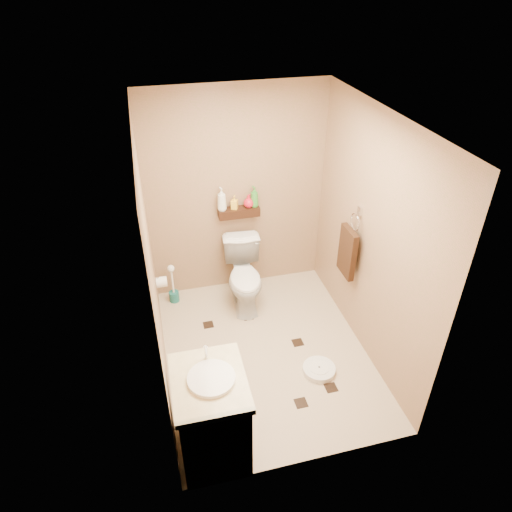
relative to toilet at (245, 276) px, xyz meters
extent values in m
plane|color=tan|center=(0.02, -0.83, -0.38)|extent=(2.50, 2.50, 0.00)
cube|color=#9D7259|center=(0.02, 0.42, 0.82)|extent=(2.00, 0.04, 2.40)
cube|color=#9D7259|center=(0.02, -2.08, 0.82)|extent=(2.00, 0.04, 2.40)
cube|color=#9D7259|center=(-0.98, -0.83, 0.82)|extent=(0.04, 2.50, 2.40)
cube|color=#9D7259|center=(1.02, -0.83, 0.82)|extent=(0.04, 2.50, 2.40)
cube|color=white|center=(0.02, -0.83, 2.02)|extent=(2.00, 2.50, 0.02)
cube|color=#32190D|center=(0.02, 0.34, 0.64)|extent=(0.46, 0.14, 0.10)
cube|color=black|center=(-0.36, -0.96, -0.37)|extent=(0.11, 0.11, 0.01)
cube|color=black|center=(0.38, -0.79, -0.37)|extent=(0.11, 0.11, 0.01)
cube|color=black|center=(0.16, -1.53, -0.37)|extent=(0.11, 0.11, 0.01)
cube|color=black|center=(-0.48, -0.28, -0.37)|extent=(0.11, 0.11, 0.01)
cube|color=black|center=(0.49, -1.44, -0.37)|extent=(0.11, 0.11, 0.01)
cube|color=black|center=(-0.03, -0.26, -0.37)|extent=(0.11, 0.11, 0.01)
imported|color=white|center=(0.00, 0.00, 0.00)|extent=(0.49, 0.78, 0.75)
cube|color=brown|center=(-0.68, -1.78, 0.01)|extent=(0.52, 0.64, 0.77)
cube|color=#F9E7B4|center=(-0.68, -1.78, 0.42)|extent=(0.56, 0.68, 0.05)
cylinder|color=white|center=(-0.66, -1.78, 0.44)|extent=(0.35, 0.35, 0.05)
cylinder|color=silver|center=(-0.66, -1.57, 0.51)|extent=(0.03, 0.03, 0.12)
cylinder|color=white|center=(0.45, -1.22, -0.35)|extent=(0.37, 0.37, 0.06)
cylinder|color=white|center=(0.45, -1.22, -0.32)|extent=(0.19, 0.19, 0.01)
cylinder|color=#186260|center=(-0.80, 0.24, -0.31)|extent=(0.12, 0.12, 0.13)
cylinder|color=white|center=(-0.80, 0.24, -0.08)|extent=(0.02, 0.02, 0.36)
sphere|color=white|center=(-0.80, 0.24, 0.08)|extent=(0.08, 0.08, 0.08)
cube|color=silver|center=(1.01, -0.58, 1.00)|extent=(0.03, 0.06, 0.08)
torus|color=silver|center=(0.97, -0.58, 0.88)|extent=(0.02, 0.19, 0.19)
cube|color=#381F10|center=(0.93, -0.58, 0.54)|extent=(0.06, 0.30, 0.52)
cylinder|color=white|center=(-0.92, -0.18, 0.22)|extent=(0.11, 0.11, 0.11)
cylinder|color=silver|center=(-0.96, -0.18, 0.28)|extent=(0.04, 0.02, 0.02)
imported|color=white|center=(-0.17, 0.34, 0.82)|extent=(0.12, 0.12, 0.26)
imported|color=yellow|center=(-0.03, 0.34, 0.77)|extent=(0.09, 0.09, 0.15)
imported|color=red|center=(0.13, 0.34, 0.77)|extent=(0.16, 0.16, 0.15)
imported|color=#378E2F|center=(0.20, 0.34, 0.81)|extent=(0.12, 0.12, 0.23)
camera|label=1|loc=(-0.91, -4.07, 3.03)|focal=32.00mm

